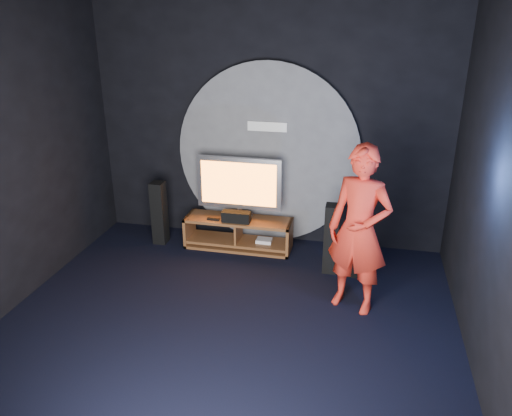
{
  "coord_description": "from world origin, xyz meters",
  "views": [
    {
      "loc": [
        1.32,
        -4.26,
        3.24
      ],
      "look_at": [
        0.14,
        1.05,
        1.05
      ],
      "focal_mm": 35.0,
      "sensor_mm": 36.0,
      "label": 1
    }
  ],
  "objects": [
    {
      "name": "tower_speaker_right",
      "position": [
        1.01,
        1.63,
        0.47
      ],
      "size": [
        0.19,
        0.21,
        0.93
      ],
      "primitive_type": "cube",
      "color": "black",
      "rests_on": "ground"
    },
    {
      "name": "media_console",
      "position": [
        -0.34,
        2.05,
        0.19
      ],
      "size": [
        1.53,
        0.45,
        0.45
      ],
      "color": "brown",
      "rests_on": "ground"
    },
    {
      "name": "back_wall",
      "position": [
        0.0,
        2.5,
        1.75
      ],
      "size": [
        5.0,
        0.04,
        3.5
      ],
      "primitive_type": "cube",
      "color": "black",
      "rests_on": "ground"
    },
    {
      "name": "center_speaker",
      "position": [
        -0.34,
        1.94,
        0.53
      ],
      "size": [
        0.4,
        0.15,
        0.15
      ],
      "primitive_type": "cube",
      "color": "black",
      "rests_on": "media_console"
    },
    {
      "name": "right_wall",
      "position": [
        2.5,
        0.0,
        1.75
      ],
      "size": [
        0.04,
        5.0,
        3.5
      ],
      "primitive_type": "cube",
      "color": "black",
      "rests_on": "ground"
    },
    {
      "name": "wall_disc_panel",
      "position": [
        0.0,
        2.44,
        1.3
      ],
      "size": [
        2.6,
        0.11,
        2.6
      ],
      "color": "#515156",
      "rests_on": "ground"
    },
    {
      "name": "remote",
      "position": [
        -0.67,
        1.93,
        0.46
      ],
      "size": [
        0.18,
        0.05,
        0.02
      ],
      "primitive_type": "cube",
      "color": "black",
      "rests_on": "media_console"
    },
    {
      "name": "floor",
      "position": [
        0.0,
        0.0,
        0.0
      ],
      "size": [
        5.0,
        5.0,
        0.0
      ],
      "primitive_type": "plane",
      "color": "black",
      "rests_on": "ground"
    },
    {
      "name": "subwoofer",
      "position": [
        1.27,
        1.64,
        0.15
      ],
      "size": [
        0.27,
        0.27,
        0.3
      ],
      "primitive_type": "cube",
      "color": "black",
      "rests_on": "ground"
    },
    {
      "name": "tv",
      "position": [
        -0.34,
        2.12,
        0.93
      ],
      "size": [
        1.2,
        0.22,
        0.88
      ],
      "color": "#A4A3AA",
      "rests_on": "media_console"
    },
    {
      "name": "tower_speaker_left",
      "position": [
        -1.51,
        1.98,
        0.47
      ],
      "size": [
        0.19,
        0.21,
        0.93
      ],
      "primitive_type": "cube",
      "color": "black",
      "rests_on": "ground"
    },
    {
      "name": "front_wall",
      "position": [
        0.0,
        -2.5,
        1.75
      ],
      "size": [
        5.0,
        0.04,
        3.5
      ],
      "primitive_type": "cube",
      "color": "black",
      "rests_on": "ground"
    },
    {
      "name": "player",
      "position": [
        1.34,
        0.86,
        0.97
      ],
      "size": [
        0.82,
        0.67,
        1.93
      ],
      "primitive_type": "imported",
      "rotation": [
        0.0,
        0.0,
        -0.35
      ],
      "color": "red",
      "rests_on": "ground"
    }
  ]
}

